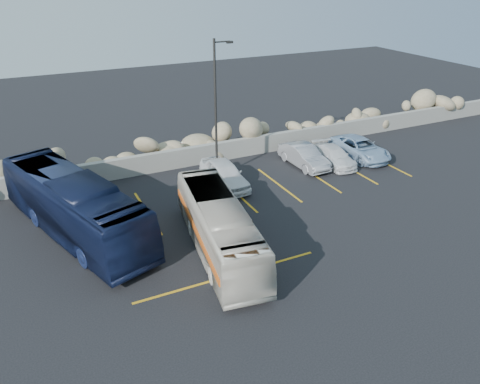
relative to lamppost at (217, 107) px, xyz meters
name	(u,v)px	position (x,y,z in m)	size (l,w,h in m)	color
ground	(253,272)	(-2.56, -9.50, -4.30)	(90.00, 90.00, 0.00)	black
seawall	(164,161)	(-2.56, 2.50, -3.70)	(60.00, 0.40, 1.20)	gray
riprap_pile	(157,144)	(-2.56, 3.70, -3.00)	(54.00, 2.80, 2.60)	#928460
parking_lines	(281,197)	(2.09, -3.93, -4.29)	(18.16, 9.36, 0.01)	gold
lamppost	(217,107)	(0.00, 0.00, 0.00)	(1.14, 0.18, 8.00)	#2E2C29
vintage_bus	(219,226)	(-3.11, -7.34, -3.08)	(2.03, 8.69, 2.42)	silver
tour_coach	(74,206)	(-8.55, -3.09, -2.82)	(2.47, 10.57, 2.94)	#101836
car_a	(224,174)	(-0.14, -1.26, -3.56)	(1.73, 4.29, 1.46)	white
car_b	(304,156)	(5.57, -0.73, -3.63)	(1.41, 4.05, 1.33)	#A2A2A6
car_c	(334,156)	(7.45, -1.35, -3.74)	(1.56, 3.83, 1.11)	white
car_d	(360,148)	(9.69, -1.10, -3.66)	(2.12, 4.59, 1.28)	#93B2D1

